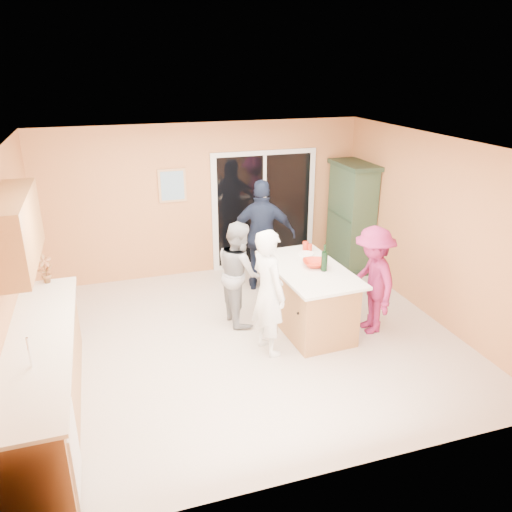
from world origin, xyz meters
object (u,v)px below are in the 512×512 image
object	(u,v)px
woman_grey	(239,273)
woman_navy	(263,236)
green_hutch	(351,218)
woman_white	(268,292)
kitchen_island	(307,299)
woman_magenta	(373,280)

from	to	relation	value
woman_grey	woman_navy	bearing A→B (deg)	-38.94
green_hutch	woman_white	size ratio (longest dim) A/B	1.16
kitchen_island	woman_magenta	size ratio (longest dim) A/B	1.16
green_hutch	woman_white	bearing A→B (deg)	-135.91
kitchen_island	woman_magenta	world-z (taller)	woman_magenta
woman_white	woman_navy	size ratio (longest dim) A/B	0.91
kitchen_island	woman_magenta	distance (m)	0.93
woman_navy	woman_magenta	size ratio (longest dim) A/B	1.20
kitchen_island	green_hutch	size ratio (longest dim) A/B	0.92
kitchen_island	woman_grey	xyz separation A→B (m)	(-0.86, 0.46, 0.32)
kitchen_island	woman_white	world-z (taller)	woman_white
green_hutch	woman_navy	world-z (taller)	green_hutch
green_hutch	woman_magenta	world-z (taller)	green_hutch
woman_navy	woman_magenta	distance (m)	2.04
woman_navy	woman_magenta	world-z (taller)	woman_navy
woman_white	woman_grey	world-z (taller)	woman_white
kitchen_island	woman_navy	world-z (taller)	woman_navy
green_hutch	woman_white	world-z (taller)	green_hutch
kitchen_island	woman_navy	size ratio (longest dim) A/B	0.97
woman_grey	woman_navy	size ratio (longest dim) A/B	0.82
green_hutch	woman_magenta	size ratio (longest dim) A/B	1.27
woman_grey	woman_magenta	size ratio (longest dim) A/B	0.98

